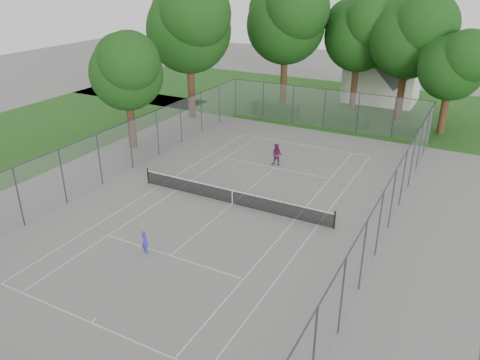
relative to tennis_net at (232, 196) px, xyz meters
The scene contains 17 objects.
ground 0.51m from the tennis_net, ahead, with size 120.00×120.00×0.00m, color slate.
grass_far 26.00m from the tennis_net, 90.00° to the left, with size 60.00×20.00×0.00m, color #1D4B15.
court_markings 0.50m from the tennis_net, ahead, with size 11.03×23.83×0.01m.
tennis_net is the anchor object (origin of this frame).
perimeter_fence 1.30m from the tennis_net, ahead, with size 18.08×34.08×3.52m.
tree_far_left 24.42m from the tennis_net, 105.39° to the left, with size 8.84×8.07×12.71m.
tree_far_midleft 25.75m from the tennis_net, 88.73° to the left, with size 7.70×7.03×11.07m.
tree_far_midright 24.72m from the tennis_net, 76.61° to the left, with size 8.01×7.31×11.51m.
tree_far_right 23.02m from the tennis_net, 64.58° to the left, with size 6.19×5.65×8.89m.
tree_side_back 20.39m from the tennis_net, 130.57° to the left, with size 8.79×8.02×12.63m.
tree_side_front 14.11m from the tennis_net, 156.82° to the left, with size 6.39×5.83×9.18m.
hedge_left 19.43m from the tennis_net, 106.32° to the left, with size 4.60×1.38×1.15m, color #173F14.
hedge_mid 18.55m from the tennis_net, 84.39° to the left, with size 3.60×1.03×1.13m, color #173F14.
hedge_right 19.81m from the tennis_net, 67.80° to the left, with size 2.76×1.01×0.83m, color #173F14.
house 29.17m from the tennis_net, 85.36° to the left, with size 7.26×5.63×9.04m.
girl_player 6.84m from the tennis_net, 101.00° to the right, with size 0.46×0.30×1.26m, color #3A37CF.
woman_player 6.89m from the tennis_net, 90.92° to the left, with size 0.80×0.62×1.64m, color #652152.
Camera 1 is at (12.30, -22.17, 13.07)m, focal length 35.00 mm.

